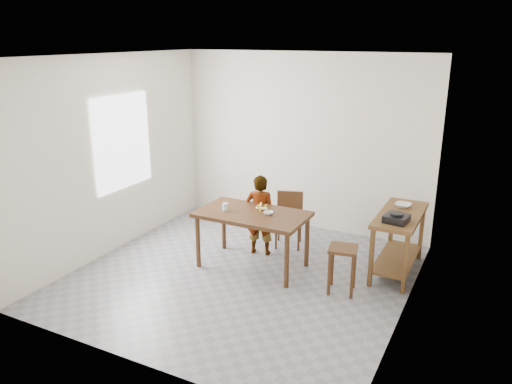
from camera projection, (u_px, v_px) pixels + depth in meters
The scene contains 17 objects.
floor at pixel (242, 277), 6.35m from camera, with size 4.00×4.00×0.04m, color gray.
ceiling at pixel (240, 54), 5.53m from camera, with size 4.00×4.00×0.04m, color white.
wall_back at pixel (304, 142), 7.66m from camera, with size 4.00×0.04×2.70m, color silver.
wall_front at pixel (127, 229), 4.23m from camera, with size 4.00×0.04×2.70m, color silver.
wall_left at pixel (111, 155), 6.82m from camera, with size 0.04×4.00×2.70m, color silver.
wall_right at pixel (415, 197), 5.07m from camera, with size 0.04×4.00×2.70m, color silver.
window_pane at pixel (123, 142), 6.92m from camera, with size 0.02×1.10×1.30m, color white.
dining_table at pixel (253, 240), 6.49m from camera, with size 1.40×0.80×0.75m, color #412612, non-canonical shape.
prep_counter at pixel (398, 243), 6.33m from camera, with size 0.50×1.20×0.80m, color brown, non-canonical shape.
child at pixel (260, 215), 6.83m from camera, with size 0.41×0.27×1.13m, color white.
dining_chair at pixel (289, 220), 7.14m from camera, with size 0.37×0.37×0.77m, color #412612, non-canonical shape.
stool at pixel (342, 269), 5.87m from camera, with size 0.32×0.32×0.57m, color #412612, non-canonical shape.
glass_tumbler at pixel (225, 207), 6.45m from camera, with size 0.08×0.08×0.09m, color silver.
small_bowl at pixel (268, 213), 6.31m from camera, with size 0.12×0.12×0.04m, color silver.
banana at pixel (262, 208), 6.46m from camera, with size 0.18×0.13×0.06m, color #F7CB60, non-canonical shape.
serving_bowl at pixel (403, 205), 6.43m from camera, with size 0.20×0.20×0.05m, color silver.
gas_burner at pixel (397, 218), 5.91m from camera, with size 0.27×0.27×0.09m, color black.
Camera 1 is at (2.77, -5.03, 2.92)m, focal length 35.00 mm.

